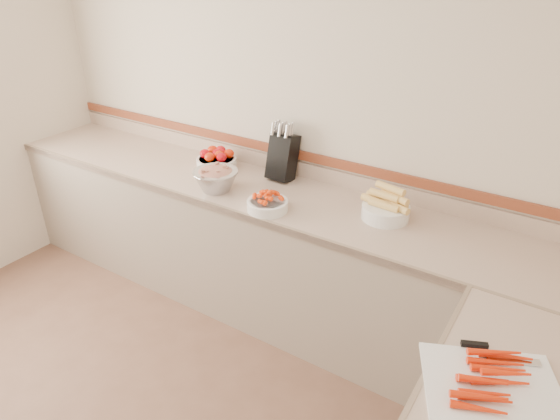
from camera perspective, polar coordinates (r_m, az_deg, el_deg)
The scene contains 8 objects.
back_wall at distance 3.24m, azimuth 1.04°, elevation 10.84°, with size 4.00×4.00×0.00m, color beige.
counter_back at distance 3.34m, azimuth -2.02°, elevation -4.57°, with size 4.00×0.65×1.08m.
knife_block at distance 3.23m, azimuth 0.31°, elevation 6.25°, with size 0.17×0.20×0.39m.
tomato_bowl at distance 3.45m, azimuth -7.24°, elevation 5.71°, with size 0.27×0.27×0.13m.
cherry_tomato_bowl at distance 2.86m, azimuth -1.42°, elevation 0.76°, with size 0.24×0.24×0.12m.
corn_bowl at distance 2.83m, azimuth 12.02°, elevation 0.24°, with size 0.29×0.27×0.20m.
rhubarb_bowl at distance 3.11m, azimuth -7.35°, elevation 3.64°, with size 0.28×0.28×0.16m.
cutting_board at distance 1.95m, azimuth 23.10°, elevation -17.74°, with size 0.56×0.51×0.07m.
Camera 1 is at (1.63, -0.63, 2.24)m, focal length 32.00 mm.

